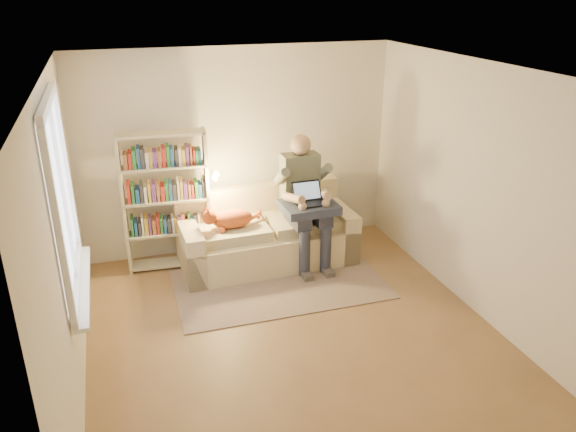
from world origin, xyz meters
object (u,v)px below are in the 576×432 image
object	(u,v)px
cat	(227,219)
person	(304,194)
laptop	(314,197)
bookshelf	(166,194)
sofa	(266,237)

from	to	relation	value
cat	person	bearing A→B (deg)	-1.39
laptop	bookshelf	world-z (taller)	bookshelf
sofa	person	world-z (taller)	person
cat	bookshelf	bearing A→B (deg)	148.62
sofa	person	size ratio (longest dim) A/B	1.34
sofa	person	distance (m)	0.74
cat	laptop	world-z (taller)	laptop
person	laptop	bearing A→B (deg)	-68.82
sofa	cat	xyz separation A→B (m)	(-0.52, -0.15, 0.37)
sofa	cat	bearing A→B (deg)	-165.25
cat	sofa	bearing A→B (deg)	14.75
laptop	bookshelf	xyz separation A→B (m)	(-1.68, 0.53, 0.04)
sofa	cat	distance (m)	0.65
person	bookshelf	xyz separation A→B (m)	(-1.62, 0.37, 0.05)
laptop	sofa	bearing A→B (deg)	148.18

